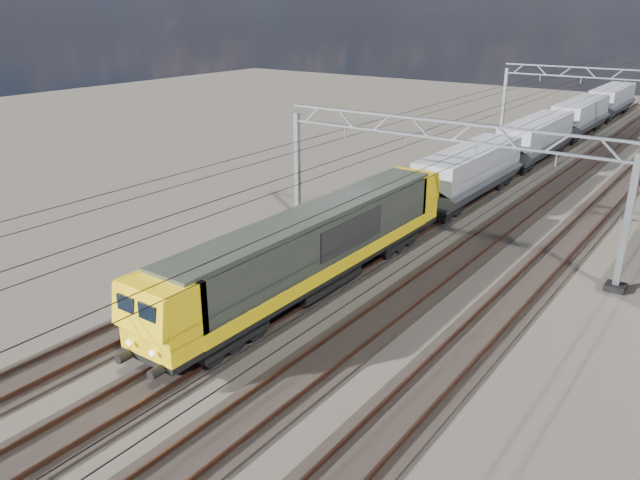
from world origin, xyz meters
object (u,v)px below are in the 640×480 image
Objects in this scene: catenary_gantry_mid at (437,180)px; locomotive at (316,245)px; hopper_wagon_fourth at (612,99)px; hopper_wagon_lead at (469,170)px; catenary_gantry_far at (599,102)px; hopper_wagon_third at (580,115)px; hopper_wagon_mid at (536,137)px.

catenary_gantry_mid reaches higher than locomotive.
hopper_wagon_lead is at bearing -90.00° from hopper_wagon_fourth.
catenary_gantry_mid is 9.72m from hopper_wagon_lead.
catenary_gantry_far is (0.00, 36.00, 0.00)m from catenary_gantry_mid.
hopper_wagon_mid is at bearing -90.00° from hopper_wagon_third.
hopper_wagon_fourth is at bearing 90.00° from hopper_wagon_mid.
locomotive is at bearing -92.58° from catenary_gantry_far.
locomotive is 31.90m from hopper_wagon_mid.
hopper_wagon_lead is at bearing -90.00° from hopper_wagon_third.
locomotive is at bearing -90.00° from hopper_wagon_lead.
locomotive reaches higher than hopper_wagon_third.
hopper_wagon_fourth is (-2.00, 51.96, -1.67)m from catenary_gantry_mid.
hopper_wagon_lead and hopper_wagon_mid have the same top height.
catenary_gantry_mid reaches higher than hopper_wagon_fourth.
hopper_wagon_lead is at bearing 90.00° from locomotive.
catenary_gantry_mid is 23.71m from hopper_wagon_mid.
hopper_wagon_third is (0.00, 28.40, 0.00)m from hopper_wagon_lead.
hopper_wagon_lead is 1.00× the size of hopper_wagon_fourth.
hopper_wagon_fourth is at bearing 97.14° from catenary_gantry_far.
catenary_gantry_far is at bearing 85.71° from hopper_wagon_lead.
hopper_wagon_lead is (-2.00, 9.36, -1.67)m from catenary_gantry_mid.
hopper_wagon_fourth is (0.00, 42.60, 0.00)m from hopper_wagon_lead.
hopper_wagon_mid is at bearing -99.14° from catenary_gantry_far.
catenary_gantry_far reaches higher than hopper_wagon_fourth.
locomotive is (-2.00, -8.33, -1.58)m from catenary_gantry_mid.
catenary_gantry_far reaches higher than locomotive.
locomotive is (-2.00, -44.33, -1.58)m from catenary_gantry_far.
catenary_gantry_mid is at bearing -87.80° from hopper_wagon_fourth.
catenary_gantry_far is 16.17m from hopper_wagon_fourth.
catenary_gantry_far is at bearing 87.42° from locomotive.
catenary_gantry_mid is at bearing -90.00° from catenary_gantry_far.
catenary_gantry_far reaches higher than hopper_wagon_lead.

